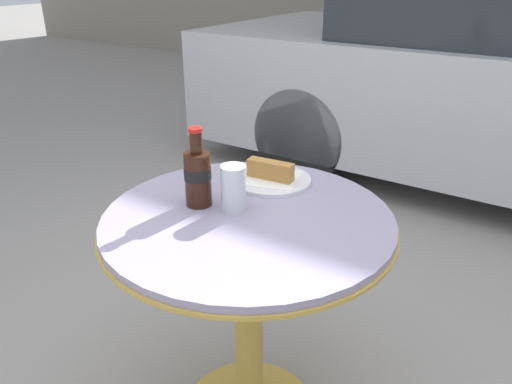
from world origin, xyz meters
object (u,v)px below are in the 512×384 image
drinking_glass (234,190)px  lunch_plate_near (271,177)px  bistro_table (248,272)px  cola_bottle_left (198,175)px

drinking_glass → lunch_plate_near: bearing=93.3°
lunch_plate_near → bistro_table: bearing=-74.2°
cola_bottle_left → lunch_plate_near: size_ratio=0.92×
bistro_table → drinking_glass: drinking_glass is taller
bistro_table → cola_bottle_left: cola_bottle_left is taller
bistro_table → lunch_plate_near: size_ratio=3.27×
cola_bottle_left → lunch_plate_near: (0.08, 0.23, -0.07)m
drinking_glass → cola_bottle_left: bearing=-165.8°
drinking_glass → bistro_table: bearing=-6.8°
bistro_table → cola_bottle_left: (-0.14, -0.02, 0.25)m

